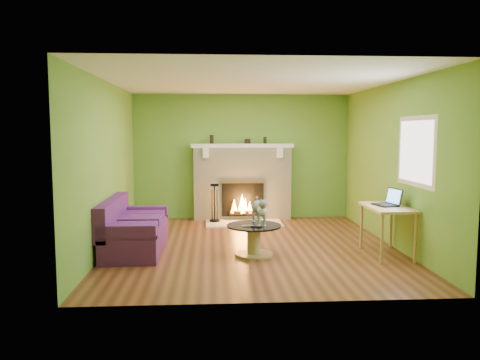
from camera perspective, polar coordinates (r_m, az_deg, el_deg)
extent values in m
plane|color=#542918|center=(7.57, 1.45, -8.04)|extent=(5.00, 5.00, 0.00)
plane|color=white|center=(7.39, 1.50, 11.92)|extent=(5.00, 5.00, 0.00)
plane|color=#5C8C2E|center=(9.86, 0.20, 2.85)|extent=(5.00, 0.00, 5.00)
plane|color=#5C8C2E|center=(4.89, 4.03, -0.27)|extent=(5.00, 0.00, 5.00)
plane|color=#5C8C2E|center=(7.51, -15.89, 1.67)|extent=(0.00, 5.00, 5.00)
plane|color=#5C8C2E|center=(7.89, 17.99, 1.80)|extent=(0.00, 5.00, 5.00)
plane|color=silver|center=(7.04, 20.66, 3.29)|extent=(0.00, 1.20, 1.20)
plane|color=white|center=(7.04, 20.60, 3.29)|extent=(0.00, 1.06, 1.06)
cube|color=beige|center=(9.73, 0.27, -0.44)|extent=(2.00, 0.35, 1.50)
cube|color=black|center=(9.58, 0.34, -2.41)|extent=(0.85, 0.03, 0.68)
cube|color=#C78431|center=(9.53, 0.35, -0.27)|extent=(0.91, 0.02, 0.04)
cylinder|color=black|center=(9.59, 0.36, -4.09)|extent=(0.55, 0.07, 0.07)
cube|color=white|center=(9.64, 0.28, 4.21)|extent=(2.10, 0.28, 0.08)
cube|color=white|center=(9.44, -4.19, 3.31)|extent=(0.12, 0.10, 0.20)
cube|color=white|center=(9.54, 4.86, 3.33)|extent=(0.12, 0.10, 0.20)
cube|color=beige|center=(9.32, 0.48, -5.29)|extent=(1.50, 0.75, 0.03)
cube|color=white|center=(9.64, 0.28, 4.21)|extent=(2.10, 0.28, 0.08)
cube|color=#4A1A65|center=(7.43, -12.50, -6.86)|extent=(0.81, 1.78, 0.40)
cube|color=#4A1A65|center=(7.43, -15.30, -4.20)|extent=(0.18, 1.78, 0.50)
cube|color=#4A1A65|center=(6.60, -13.63, -6.21)|extent=(0.81, 0.18, 0.20)
cube|color=#4A1A65|center=(8.16, -11.67, -3.87)|extent=(0.81, 0.18, 0.20)
cube|color=#4A1A65|center=(6.88, -12.82, -5.70)|extent=(0.64, 0.48, 0.11)
cube|color=#4A1A65|center=(7.46, -12.09, -4.79)|extent=(0.64, 0.48, 0.11)
cube|color=#4A1A65|center=(7.95, -11.55, -4.12)|extent=(0.64, 0.48, 0.11)
cylinder|color=tan|center=(7.03, 1.69, -9.01)|extent=(0.56, 0.56, 0.03)
cylinder|color=tan|center=(6.98, 1.70, -7.33)|extent=(0.20, 0.20, 0.39)
cylinder|color=black|center=(6.93, 1.70, -5.59)|extent=(0.81, 0.81, 0.03)
cube|color=tan|center=(7.23, 17.54, -3.22)|extent=(0.57, 0.99, 0.04)
cylinder|color=tan|center=(6.81, 16.92, -6.90)|extent=(0.04, 0.04, 0.69)
cylinder|color=tan|center=(6.99, 20.60, -6.70)|extent=(0.04, 0.04, 0.69)
cylinder|color=tan|center=(7.63, 14.58, -5.46)|extent=(0.04, 0.04, 0.69)
cylinder|color=tan|center=(7.79, 17.92, -5.33)|extent=(0.04, 0.04, 0.69)
cube|color=gray|center=(6.81, 0.96, -5.63)|extent=(0.17, 0.05, 0.02)
cube|color=black|center=(6.76, 2.01, -5.72)|extent=(0.17, 0.08, 0.02)
cylinder|color=black|center=(9.65, -3.47, 4.97)|extent=(0.08, 0.08, 0.18)
cylinder|color=black|center=(9.71, 3.06, 4.87)|extent=(0.07, 0.07, 0.14)
cube|color=black|center=(9.68, 0.91, 4.75)|extent=(0.12, 0.08, 0.10)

